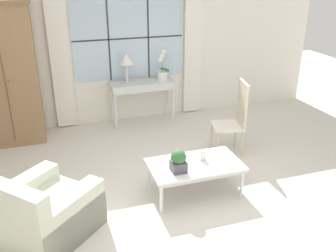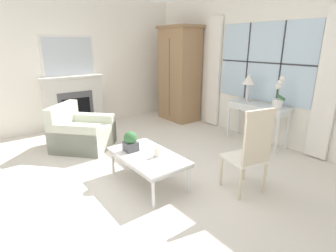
{
  "view_description": "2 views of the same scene",
  "coord_description": "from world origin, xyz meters",
  "px_view_note": "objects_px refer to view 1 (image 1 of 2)",
  "views": [
    {
      "loc": [
        -1.36,
        -3.38,
        2.63
      ],
      "look_at": [
        -0.1,
        0.51,
        0.86
      ],
      "focal_mm": 40.0,
      "sensor_mm": 36.0,
      "label": 1
    },
    {
      "loc": [
        2.86,
        -1.4,
        1.82
      ],
      "look_at": [
        0.06,
        0.74,
        0.7
      ],
      "focal_mm": 28.0,
      "sensor_mm": 36.0,
      "label": 2
    }
  ],
  "objects_px": {
    "table_lamp": "(126,60)",
    "potted_orchid": "(162,69)",
    "pillar_candle": "(203,155)",
    "armchair_upholstered": "(44,213)",
    "coffee_table": "(195,166)",
    "console_table": "(142,87)",
    "armoire": "(6,74)",
    "potted_plant_small": "(178,161)",
    "side_chair_wooden": "(235,115)"
  },
  "relations": [
    {
      "from": "armoire",
      "to": "pillar_candle",
      "type": "relative_size",
      "value": 15.21
    },
    {
      "from": "potted_orchid",
      "to": "potted_plant_small",
      "type": "distance_m",
      "value": 2.64
    },
    {
      "from": "armoire",
      "to": "console_table",
      "type": "bearing_deg",
      "value": 2.35
    },
    {
      "from": "table_lamp",
      "to": "coffee_table",
      "type": "relative_size",
      "value": 0.46
    },
    {
      "from": "table_lamp",
      "to": "pillar_candle",
      "type": "bearing_deg",
      "value": -80.1
    },
    {
      "from": "console_table",
      "to": "pillar_candle",
      "type": "distance_m",
      "value": 2.38
    },
    {
      "from": "console_table",
      "to": "coffee_table",
      "type": "height_order",
      "value": "console_table"
    },
    {
      "from": "potted_orchid",
      "to": "potted_plant_small",
      "type": "xyz_separation_m",
      "value": [
        -0.59,
        -2.54,
        -0.41
      ]
    },
    {
      "from": "coffee_table",
      "to": "pillar_candle",
      "type": "bearing_deg",
      "value": 24.04
    },
    {
      "from": "pillar_candle",
      "to": "console_table",
      "type": "bearing_deg",
      "value": 93.77
    },
    {
      "from": "coffee_table",
      "to": "potted_plant_small",
      "type": "height_order",
      "value": "potted_plant_small"
    },
    {
      "from": "table_lamp",
      "to": "potted_orchid",
      "type": "relative_size",
      "value": 0.95
    },
    {
      "from": "potted_orchid",
      "to": "pillar_candle",
      "type": "bearing_deg",
      "value": -95.07
    },
    {
      "from": "console_table",
      "to": "coffee_table",
      "type": "relative_size",
      "value": 1.0
    },
    {
      "from": "console_table",
      "to": "pillar_candle",
      "type": "height_order",
      "value": "console_table"
    },
    {
      "from": "armoire",
      "to": "armchair_upholstered",
      "type": "bearing_deg",
      "value": -81.25
    },
    {
      "from": "potted_plant_small",
      "to": "armchair_upholstered",
      "type": "bearing_deg",
      "value": -174.61
    },
    {
      "from": "potted_orchid",
      "to": "armoire",
      "type": "bearing_deg",
      "value": -177.94
    },
    {
      "from": "potted_orchid",
      "to": "armchair_upholstered",
      "type": "xyz_separation_m",
      "value": [
        -2.12,
        -2.68,
        -0.69
      ]
    },
    {
      "from": "potted_plant_small",
      "to": "potted_orchid",
      "type": "bearing_deg",
      "value": 76.96
    },
    {
      "from": "armoire",
      "to": "pillar_candle",
      "type": "height_order",
      "value": "armoire"
    },
    {
      "from": "console_table",
      "to": "table_lamp",
      "type": "xyz_separation_m",
      "value": [
        -0.26,
        0.02,
        0.49
      ]
    },
    {
      "from": "side_chair_wooden",
      "to": "coffee_table",
      "type": "relative_size",
      "value": 0.99
    },
    {
      "from": "potted_orchid",
      "to": "pillar_candle",
      "type": "xyz_separation_m",
      "value": [
        -0.21,
        -2.37,
        -0.48
      ]
    },
    {
      "from": "potted_plant_small",
      "to": "pillar_candle",
      "type": "height_order",
      "value": "potted_plant_small"
    },
    {
      "from": "armoire",
      "to": "table_lamp",
      "type": "distance_m",
      "value": 1.89
    },
    {
      "from": "armoire",
      "to": "potted_plant_small",
      "type": "relative_size",
      "value": 7.89
    },
    {
      "from": "coffee_table",
      "to": "table_lamp",
      "type": "bearing_deg",
      "value": 96.81
    },
    {
      "from": "potted_plant_small",
      "to": "pillar_candle",
      "type": "distance_m",
      "value": 0.42
    },
    {
      "from": "pillar_candle",
      "to": "armoire",
      "type": "bearing_deg",
      "value": 135.28
    },
    {
      "from": "side_chair_wooden",
      "to": "potted_plant_small",
      "type": "bearing_deg",
      "value": -141.97
    },
    {
      "from": "table_lamp",
      "to": "pillar_candle",
      "type": "xyz_separation_m",
      "value": [
        0.42,
        -2.39,
        -0.68
      ]
    },
    {
      "from": "armchair_upholstered",
      "to": "coffee_table",
      "type": "bearing_deg",
      "value": 8.17
    },
    {
      "from": "console_table",
      "to": "side_chair_wooden",
      "type": "distance_m",
      "value": 1.87
    },
    {
      "from": "side_chair_wooden",
      "to": "console_table",
      "type": "bearing_deg",
      "value": 122.5
    },
    {
      "from": "armoire",
      "to": "coffee_table",
      "type": "relative_size",
      "value": 1.95
    },
    {
      "from": "console_table",
      "to": "side_chair_wooden",
      "type": "relative_size",
      "value": 1.01
    },
    {
      "from": "armoire",
      "to": "side_chair_wooden",
      "type": "bearing_deg",
      "value": -25.28
    },
    {
      "from": "side_chair_wooden",
      "to": "potted_orchid",
      "type": "bearing_deg",
      "value": 112.0
    },
    {
      "from": "armoire",
      "to": "table_lamp",
      "type": "height_order",
      "value": "armoire"
    },
    {
      "from": "potted_plant_small",
      "to": "pillar_candle",
      "type": "xyz_separation_m",
      "value": [
        0.38,
        0.17,
        -0.08
      ]
    },
    {
      "from": "table_lamp",
      "to": "armchair_upholstered",
      "type": "distance_m",
      "value": 3.21
    },
    {
      "from": "console_table",
      "to": "potted_orchid",
      "type": "height_order",
      "value": "potted_orchid"
    },
    {
      "from": "table_lamp",
      "to": "pillar_candle",
      "type": "height_order",
      "value": "table_lamp"
    },
    {
      "from": "potted_orchid",
      "to": "pillar_candle",
      "type": "distance_m",
      "value": 2.43
    },
    {
      "from": "armchair_upholstered",
      "to": "coffee_table",
      "type": "height_order",
      "value": "armchair_upholstered"
    },
    {
      "from": "side_chair_wooden",
      "to": "potted_plant_small",
      "type": "relative_size",
      "value": 3.99
    },
    {
      "from": "table_lamp",
      "to": "potted_orchid",
      "type": "xyz_separation_m",
      "value": [
        0.63,
        -0.02,
        -0.19
      ]
    },
    {
      "from": "armoire",
      "to": "console_table",
      "type": "distance_m",
      "value": 2.2
    },
    {
      "from": "potted_orchid",
      "to": "console_table",
      "type": "bearing_deg",
      "value": -179.63
    }
  ]
}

